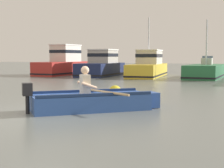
% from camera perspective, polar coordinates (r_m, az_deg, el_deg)
% --- Properties ---
extents(ground_plane, '(120.00, 120.00, 0.00)m').
position_cam_1_polar(ground_plane, '(8.62, -12.01, -5.12)').
color(ground_plane, slate).
extents(rowboat_with_person, '(3.02, 3.11, 1.19)m').
position_cam_1_polar(rowboat_with_person, '(9.20, -3.17, -2.83)').
color(rowboat_with_person, '#2D519E').
rests_on(rowboat_with_person, ground).
extents(moored_boat_red, '(2.13, 5.69, 2.37)m').
position_cam_1_polar(moored_boat_red, '(27.05, -8.09, 3.39)').
color(moored_boat_red, '#B72D28').
rests_on(moored_boat_red, ground).
extents(moored_boat_navy, '(2.66, 5.37, 1.97)m').
position_cam_1_polar(moored_boat_navy, '(25.20, -1.75, 3.04)').
color(moored_boat_navy, '#19234C').
rests_on(moored_boat_navy, ground).
extents(moored_boat_yellow, '(3.07, 6.83, 4.20)m').
position_cam_1_polar(moored_boat_yellow, '(24.78, 6.09, 2.94)').
color(moored_boat_yellow, gold).
rests_on(moored_boat_yellow, ground).
extents(moored_boat_green, '(2.31, 5.88, 3.87)m').
position_cam_1_polar(moored_boat_green, '(23.65, 15.34, 2.02)').
color(moored_boat_green, '#287042').
rests_on(moored_boat_green, ground).
extents(mooring_buoy, '(0.45, 0.45, 0.45)m').
position_cam_1_polar(mooring_buoy, '(11.80, 0.50, -1.30)').
color(mooring_buoy, yellow).
rests_on(mooring_buoy, ground).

